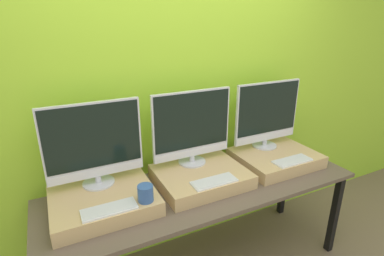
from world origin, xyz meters
TOP-DOWN VIEW (x-y plane):
  - wall_back at (0.00, 0.78)m, footprint 8.00×0.04m
  - workbench at (0.00, 0.36)m, footprint 2.23×0.71m
  - wooden_riser_left at (-0.68, 0.41)m, footprint 0.62×0.51m
  - monitor_left at (-0.68, 0.55)m, footprint 0.60×0.20m
  - keyboard_left at (-0.68, 0.23)m, footprint 0.31×0.12m
  - mug at (-0.47, 0.23)m, footprint 0.09×0.09m
  - wooden_riser_center at (0.00, 0.41)m, footprint 0.62×0.51m
  - monitor_center at (0.00, 0.55)m, footprint 0.60×0.20m
  - keyboard_center at (0.00, 0.23)m, footprint 0.31×0.12m
  - wooden_riser_right at (0.68, 0.41)m, footprint 0.62×0.51m
  - monitor_right at (0.68, 0.55)m, footprint 0.60×0.20m
  - keyboard_right at (0.68, 0.23)m, footprint 0.31×0.12m

SIDE VIEW (x-z plane):
  - workbench at x=0.00m, z-range 0.31..1.06m
  - wooden_riser_left at x=-0.68m, z-range 0.75..0.84m
  - wooden_riser_center at x=0.00m, z-range 0.75..0.84m
  - wooden_riser_right at x=0.68m, z-range 0.75..0.84m
  - keyboard_left at x=-0.68m, z-range 0.84..0.86m
  - keyboard_center at x=0.00m, z-range 0.84..0.86m
  - keyboard_right at x=0.68m, z-range 0.84..0.86m
  - mug at x=-0.47m, z-range 0.84..0.94m
  - monitor_left at x=-0.68m, z-range 0.85..1.40m
  - monitor_center at x=0.00m, z-range 0.85..1.40m
  - monitor_right at x=0.68m, z-range 0.85..1.40m
  - wall_back at x=0.00m, z-range 0.00..2.60m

